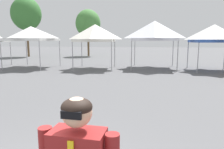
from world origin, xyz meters
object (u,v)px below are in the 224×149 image
(tree_behind_tents_center, at_px, (26,14))
(canopy_tent_behind_left, at_px, (154,31))
(canopy_tent_far_left, at_px, (95,33))
(tree_behind_tents_right, at_px, (88,24))
(canopy_tent_behind_center, at_px, (214,33))
(canopy_tent_far_right, at_px, (31,34))

(tree_behind_tents_center, bearing_deg, canopy_tent_behind_left, -29.98)
(canopy_tent_far_left, xyz_separation_m, tree_behind_tents_center, (-12.24, 10.77, 2.96))
(canopy_tent_far_left, distance_m, tree_behind_tents_right, 13.94)
(tree_behind_tents_center, relative_size, tree_behind_tents_right, 1.22)
(canopy_tent_behind_center, bearing_deg, canopy_tent_far_left, -177.58)
(canopy_tent_behind_center, bearing_deg, tree_behind_tents_center, 153.58)
(tree_behind_tents_right, bearing_deg, canopy_tent_far_left, -71.74)
(canopy_tent_behind_left, relative_size, tree_behind_tents_center, 0.47)
(canopy_tent_behind_left, bearing_deg, canopy_tent_far_right, -172.28)
(canopy_tent_far_left, distance_m, tree_behind_tents_center, 16.57)
(canopy_tent_far_left, xyz_separation_m, canopy_tent_behind_center, (8.71, 0.37, -0.06))
(canopy_tent_behind_center, bearing_deg, canopy_tent_behind_left, 169.99)
(canopy_tent_far_right, xyz_separation_m, canopy_tent_behind_left, (9.73, 1.32, 0.20))
(canopy_tent_far_right, bearing_deg, canopy_tent_behind_left, 7.72)
(canopy_tent_far_right, height_order, tree_behind_tents_right, tree_behind_tents_right)
(canopy_tent_far_right, distance_m, tree_behind_tents_center, 13.38)
(canopy_tent_far_left, relative_size, canopy_tent_behind_left, 0.92)
(canopy_tent_behind_center, xyz_separation_m, tree_behind_tents_center, (-20.95, 10.41, 3.02))
(canopy_tent_behind_center, bearing_deg, tree_behind_tents_right, 135.62)
(canopy_tent_far_left, height_order, canopy_tent_behind_center, canopy_tent_far_left)
(canopy_tent_far_left, distance_m, canopy_tent_behind_center, 8.72)
(canopy_tent_far_right, xyz_separation_m, canopy_tent_behind_center, (13.91, 0.58, -0.05))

